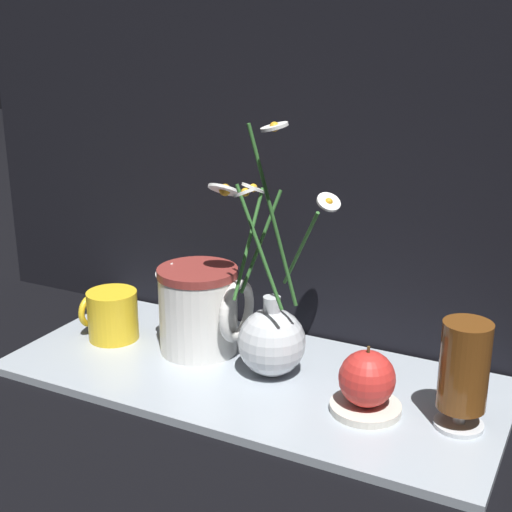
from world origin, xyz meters
TOP-DOWN VIEW (x-y plane):
  - ground_plane at (0.00, 0.00)m, footprint 6.00×6.00m
  - shelf at (0.00, 0.00)m, footprint 0.71×0.31m
  - vase_with_flowers at (0.03, 0.01)m, footprint 0.17×0.18m
  - yellow_mug at (-0.25, 0.01)m, footprint 0.09×0.08m
  - ceramic_pitcher at (-0.10, 0.03)m, footprint 0.15×0.12m
  - tea_glass at (0.30, -0.01)m, footprint 0.06×0.06m
  - saucer_plate at (0.18, -0.03)m, footprint 0.09×0.09m
  - orange_fruit at (0.18, -0.03)m, footprint 0.07×0.07m

SIDE VIEW (x-z plane):
  - ground_plane at x=0.00m, z-range 0.00..0.00m
  - shelf at x=0.00m, z-range 0.00..0.01m
  - saucer_plate at x=0.18m, z-range 0.01..0.02m
  - yellow_mug at x=-0.25m, z-range 0.01..0.09m
  - orange_fruit at x=0.18m, z-range 0.02..0.10m
  - vase_with_flowers at x=0.03m, z-range -0.11..0.26m
  - ceramic_pitcher at x=-0.10m, z-range 0.01..0.16m
  - tea_glass at x=0.30m, z-range 0.02..0.16m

